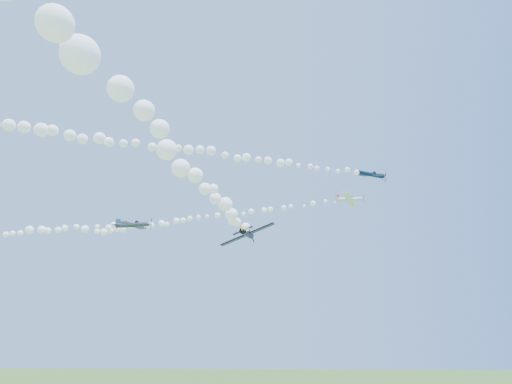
{
  "coord_description": "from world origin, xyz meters",
  "views": [
    {
      "loc": [
        6.15,
        -89.18,
        21.56
      ],
      "look_at": [
        3.61,
        -6.39,
        46.75
      ],
      "focal_mm": 30.0,
      "sensor_mm": 36.0,
      "label": 1
    }
  ],
  "objects_px": {
    "plane_grey": "(133,225)",
    "plane_white": "(349,199)",
    "plane_navy": "(371,174)",
    "plane_black": "(247,233)"
  },
  "relations": [
    {
      "from": "plane_white",
      "to": "plane_grey",
      "type": "bearing_deg",
      "value": -132.45
    },
    {
      "from": "plane_navy",
      "to": "plane_grey",
      "type": "bearing_deg",
      "value": 162.73
    },
    {
      "from": "plane_navy",
      "to": "plane_black",
      "type": "height_order",
      "value": "plane_navy"
    },
    {
      "from": "plane_navy",
      "to": "plane_white",
      "type": "bearing_deg",
      "value": 74.99
    },
    {
      "from": "plane_grey",
      "to": "plane_white",
      "type": "bearing_deg",
      "value": 34.54
    },
    {
      "from": "plane_navy",
      "to": "plane_grey",
      "type": "distance_m",
      "value": 50.51
    },
    {
      "from": "plane_black",
      "to": "plane_white",
      "type": "bearing_deg",
      "value": -19.74
    },
    {
      "from": "plane_white",
      "to": "plane_grey",
      "type": "relative_size",
      "value": 0.88
    },
    {
      "from": "plane_navy",
      "to": "plane_grey",
      "type": "height_order",
      "value": "plane_navy"
    },
    {
      "from": "plane_grey",
      "to": "plane_black",
      "type": "height_order",
      "value": "plane_grey"
    }
  ]
}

